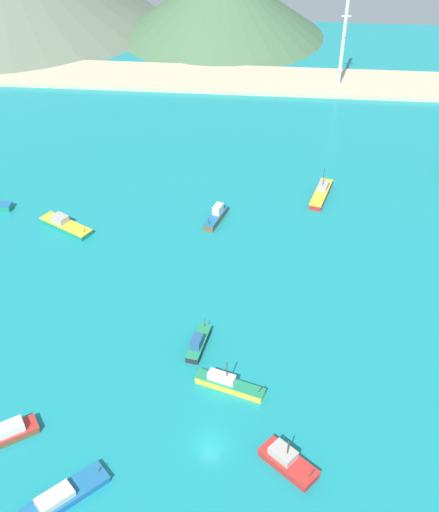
{
  "coord_description": "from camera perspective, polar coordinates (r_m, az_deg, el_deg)",
  "views": [
    {
      "loc": [
        5.71,
        -50.36,
        69.81
      ],
      "look_at": [
        -2.13,
        37.25,
        1.76
      ],
      "focal_mm": 45.29,
      "sensor_mm": 36.0,
      "label": 1
    }
  ],
  "objects": [
    {
      "name": "radio_tower",
      "position": [
        176.01,
        10.84,
        17.85
      ],
      "size": [
        2.32,
        1.85,
        23.17
      ],
      "color": "silver",
      "rests_on": "ground"
    },
    {
      "name": "fishing_boat_10",
      "position": [
        91.39,
        0.77,
        -11.23
      ],
      "size": [
        10.15,
        4.79,
        5.14
      ],
      "color": "gold",
      "rests_on": "ground"
    },
    {
      "name": "fishing_boat_1",
      "position": [
        83.47,
        -13.61,
        -19.88
      ],
      "size": [
        9.74,
        9.6,
        1.83
      ],
      "color": "#1E5BA8",
      "rests_on": "ground"
    },
    {
      "name": "fishing_boat_2",
      "position": [
        123.9,
        -13.49,
        2.69
      ],
      "size": [
        11.01,
        7.9,
        2.37
      ],
      "color": "#198466",
      "rests_on": "ground"
    },
    {
      "name": "fishing_boat_7",
      "position": [
        96.75,
        -1.9,
        -7.71
      ],
      "size": [
        3.22,
        7.55,
        2.6
      ],
      "color": "#232328",
      "rests_on": "ground"
    },
    {
      "name": "beach_strip",
      "position": [
        181.46,
        3.03,
        15.25
      ],
      "size": [
        247.0,
        17.77,
        1.2
      ],
      "primitive_type": "cube",
      "color": "#C6B793",
      "rests_on": "ground"
    },
    {
      "name": "fishing_boat_12",
      "position": [
        122.49,
        -0.27,
        3.55
      ],
      "size": [
        4.14,
        7.99,
        2.93
      ],
      "color": "brown",
      "rests_on": "ground"
    },
    {
      "name": "ground",
      "position": [
        106.76,
        0.79,
        -3.29
      ],
      "size": [
        260.0,
        280.0,
        0.5
      ],
      "color": "teal"
    },
    {
      "name": "fishing_boat_5",
      "position": [
        84.11,
        6.0,
        -17.57
      ],
      "size": [
        7.85,
        7.21,
        4.68
      ],
      "color": "red",
      "rests_on": "ground"
    },
    {
      "name": "fishing_boat_6",
      "position": [
        90.41,
        -18.68,
        -14.82
      ],
      "size": [
        9.59,
        7.73,
        2.3
      ],
      "color": "brown",
      "rests_on": "ground"
    },
    {
      "name": "fishing_boat_14",
      "position": [
        131.34,
        8.98,
        5.52
      ],
      "size": [
        5.19,
        11.07,
        6.17
      ],
      "color": "red",
      "rests_on": "ground"
    }
  ]
}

